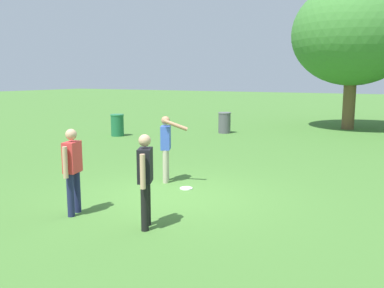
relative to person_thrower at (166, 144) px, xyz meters
The scene contains 8 objects.
ground_plane 1.63m from the person_thrower, 51.61° to the right, with size 120.00×120.00×0.00m, color #447530.
person_thrower is the anchor object (origin of this frame).
person_catcher 3.23m from the person_thrower, 64.13° to the right, with size 0.36×0.56×1.64m.
person_bystander 2.97m from the person_thrower, 94.02° to the right, with size 0.32×0.59×1.64m.
frisbee 1.27m from the person_thrower, 25.03° to the right, with size 0.30×0.30×0.03m, color white.
trash_can_beside_table 8.53m from the person_thrower, 136.86° to the left, with size 0.59×0.59×0.96m.
trash_can_further_along 9.30m from the person_thrower, 105.44° to the left, with size 0.59×0.59×0.96m.
tree_tall_left 13.93m from the person_thrower, 80.11° to the left, with size 5.83×5.83×7.10m.
Camera 1 is at (4.61, -7.55, 2.60)m, focal length 39.05 mm.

